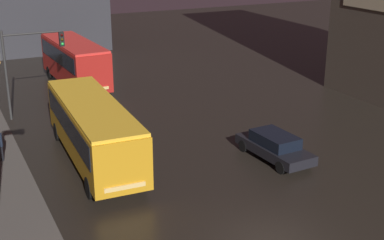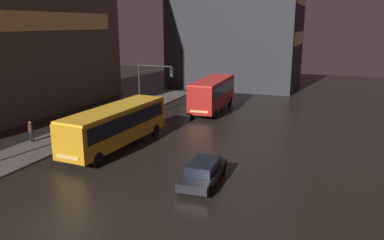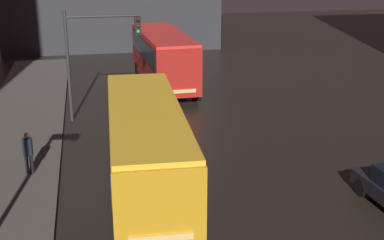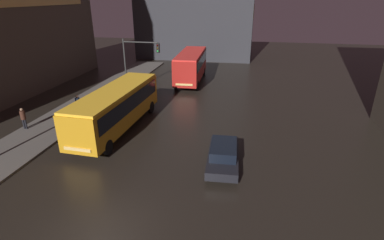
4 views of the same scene
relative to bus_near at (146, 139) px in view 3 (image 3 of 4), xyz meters
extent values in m
cube|color=orange|center=(0.00, 0.00, -0.17)|extent=(3.01, 10.56, 2.42)
cube|color=black|center=(0.00, 0.00, 0.29)|extent=(3.03, 9.72, 1.10)
cube|color=yellow|center=(0.00, 0.00, 1.12)|extent=(2.95, 10.35, 0.16)
cube|color=#F4CC72|center=(-0.22, -5.24, -0.98)|extent=(1.80, 0.18, 0.20)
cylinder|color=black|center=(1.03, -3.87, -1.43)|extent=(0.29, 1.01, 1.00)
cylinder|color=black|center=(-1.34, -3.78, -1.43)|extent=(0.29, 1.01, 1.00)
cylinder|color=black|center=(1.34, 3.78, -1.43)|extent=(0.29, 1.01, 1.00)
cylinder|color=black|center=(-1.02, 3.88, -1.43)|extent=(0.29, 1.01, 1.00)
cube|color=#AD1E19|center=(2.78, 14.37, -0.02)|extent=(2.97, 9.37, 2.73)
cube|color=black|center=(2.78, 14.37, 0.59)|extent=(3.00, 8.64, 1.10)
cube|color=red|center=(2.78, 14.37, 1.42)|extent=(2.91, 9.19, 0.16)
cube|color=#F4CC72|center=(2.99, 9.72, -0.98)|extent=(1.79, 0.18, 0.20)
cylinder|color=black|center=(4.10, 11.19, -1.43)|extent=(0.30, 1.01, 1.00)
cylinder|color=black|center=(1.75, 11.09, -1.43)|extent=(0.30, 1.01, 1.00)
cylinder|color=black|center=(3.80, 17.65, -1.43)|extent=(0.30, 1.01, 1.00)
cylinder|color=black|center=(1.46, 17.54, -1.43)|extent=(0.30, 1.01, 1.00)
cylinder|color=black|center=(7.50, -2.21, -1.61)|extent=(0.23, 0.65, 0.64)
cylinder|color=black|center=(-4.45, 1.85, -1.39)|extent=(0.14, 0.14, 0.80)
cylinder|color=black|center=(-4.27, 1.85, -1.39)|extent=(0.14, 0.14, 0.80)
cylinder|color=#1E283D|center=(-4.36, 1.85, -0.66)|extent=(0.52, 0.52, 0.66)
sphere|color=#8C664C|center=(-4.36, 1.85, -0.21)|extent=(0.22, 0.22, 0.22)
cylinder|color=#2D2D2D|center=(-2.85, 8.66, 0.85)|extent=(0.16, 0.16, 5.57)
cylinder|color=#2D2D2D|center=(-1.08, 8.66, 3.33)|extent=(3.53, 0.12, 0.12)
cube|color=black|center=(0.68, 8.66, 2.83)|extent=(0.30, 0.24, 0.90)
sphere|color=#390706|center=(0.68, 8.52, 3.11)|extent=(0.18, 0.18, 0.18)
sphere|color=#3B2B07|center=(0.68, 8.52, 2.83)|extent=(0.18, 0.18, 0.18)
sphere|color=green|center=(0.68, 8.52, 2.55)|extent=(0.18, 0.18, 0.18)
camera|label=1|loc=(-6.62, -24.66, 9.15)|focal=50.00mm
camera|label=2|loc=(15.40, -23.05, 7.25)|focal=35.00mm
camera|label=3|loc=(-1.94, -18.11, 6.76)|focal=50.00mm
camera|label=4|loc=(9.60, -19.46, 7.55)|focal=28.00mm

